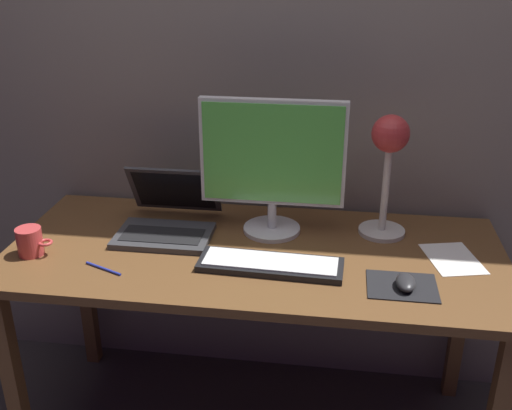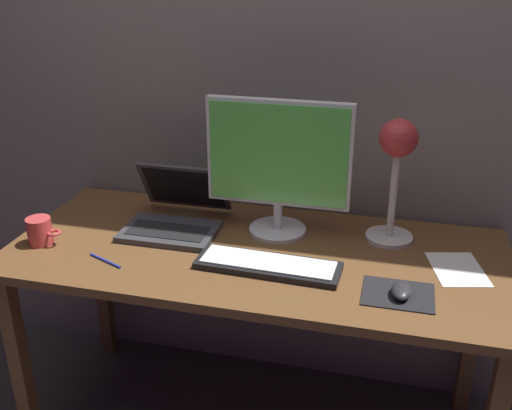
# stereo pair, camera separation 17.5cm
# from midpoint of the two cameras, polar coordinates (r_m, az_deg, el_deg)

# --- Properties ---
(back_wall) EXTENTS (4.80, 0.06, 2.60)m
(back_wall) POSITION_cam_midpoint_polar(r_m,az_deg,el_deg) (2.13, -0.98, 14.31)
(back_wall) COLOR gray
(back_wall) RESTS_ON ground
(desk) EXTENTS (1.60, 0.70, 0.74)m
(desk) POSITION_cam_midpoint_polar(r_m,az_deg,el_deg) (1.97, -2.68, -6.38)
(desk) COLOR brown
(desk) RESTS_ON ground
(monitor) EXTENTS (0.48, 0.19, 0.46)m
(monitor) POSITION_cam_midpoint_polar(r_m,az_deg,el_deg) (1.95, -0.98, 4.19)
(monitor) COLOR silver
(monitor) RESTS_ON desk
(keyboard_main) EXTENTS (0.45, 0.16, 0.03)m
(keyboard_main) POSITION_cam_midpoint_polar(r_m,az_deg,el_deg) (1.82, -1.36, -5.74)
(keyboard_main) COLOR black
(keyboard_main) RESTS_ON desk
(laptop) EXTENTS (0.32, 0.32, 0.21)m
(laptop) POSITION_cam_midpoint_polar(r_m,az_deg,el_deg) (2.08, -10.70, -0.84)
(laptop) COLOR #38383A
(laptop) RESTS_ON desk
(desk_lamp) EXTENTS (0.16, 0.16, 0.41)m
(desk_lamp) POSITION_cam_midpoint_polar(r_m,az_deg,el_deg) (1.96, 10.07, 4.81)
(desk_lamp) COLOR beige
(desk_lamp) RESTS_ON desk
(mousepad) EXTENTS (0.20, 0.16, 0.00)m
(mousepad) POSITION_cam_midpoint_polar(r_m,az_deg,el_deg) (1.76, 11.00, -7.68)
(mousepad) COLOR black
(mousepad) RESTS_ON desk
(mouse) EXTENTS (0.06, 0.10, 0.03)m
(mouse) POSITION_cam_midpoint_polar(r_m,az_deg,el_deg) (1.75, 11.31, -7.33)
(mouse) COLOR #28282B
(mouse) RESTS_ON mousepad
(coffee_mug) EXTENTS (0.12, 0.08, 0.09)m
(coffee_mug) POSITION_cam_midpoint_polar(r_m,az_deg,el_deg) (2.04, -23.05, -3.28)
(coffee_mug) COLOR #CC3F3F
(coffee_mug) RESTS_ON desk
(paper_sheet_near_mouse) EXTENTS (0.19, 0.24, 0.00)m
(paper_sheet_near_mouse) POSITION_cam_midpoint_polar(r_m,az_deg,el_deg) (1.95, 15.83, -5.02)
(paper_sheet_near_mouse) COLOR white
(paper_sheet_near_mouse) RESTS_ON desk
(pen) EXTENTS (0.13, 0.06, 0.01)m
(pen) POSITION_cam_midpoint_polar(r_m,az_deg,el_deg) (1.90, -16.95, -5.88)
(pen) COLOR #2633A5
(pen) RESTS_ON desk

